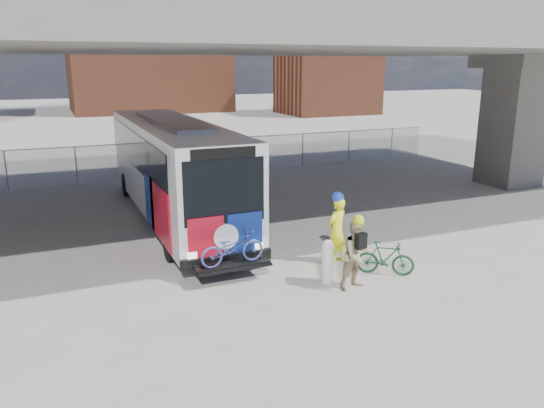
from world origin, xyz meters
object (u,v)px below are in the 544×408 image
bollard (327,260)px  bike_parked (385,258)px  bus (173,162)px  cyclist_hivis (337,228)px  cyclist_tan (357,254)px

bollard → bike_parked: size_ratio=0.75×
bus → cyclist_hivis: size_ratio=6.12×
bike_parked → cyclist_hivis: bearing=65.3°
bus → bollard: size_ratio=10.98×
bus → bike_parked: size_ratio=8.28×
bollard → bike_parked: bearing=-5.1°
bollard → bike_parked: bollard is taller
bus → bike_parked: (3.99, -7.75, -1.64)m
cyclist_hivis → cyclist_tan: size_ratio=1.08×
bus → cyclist_hivis: bus is taller
bus → cyclist_tan: bearing=-71.3°
bus → cyclist_tan: (2.78, -8.21, -1.18)m
bus → cyclist_hivis: (3.24, -6.39, -1.09)m
cyclist_hivis → bike_parked: (0.75, -1.37, -0.55)m
cyclist_hivis → bollard: bearing=28.2°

